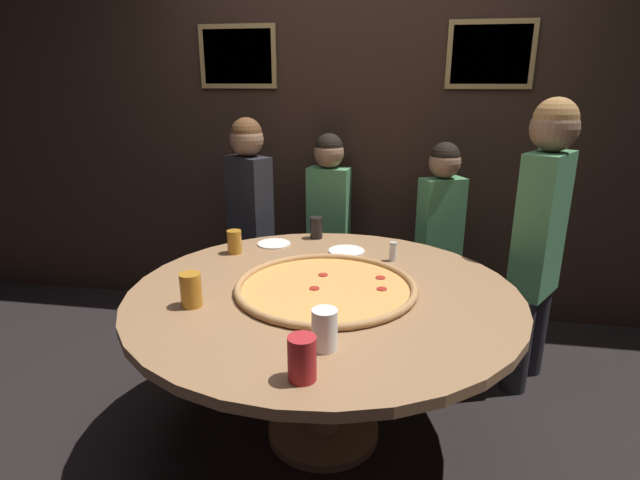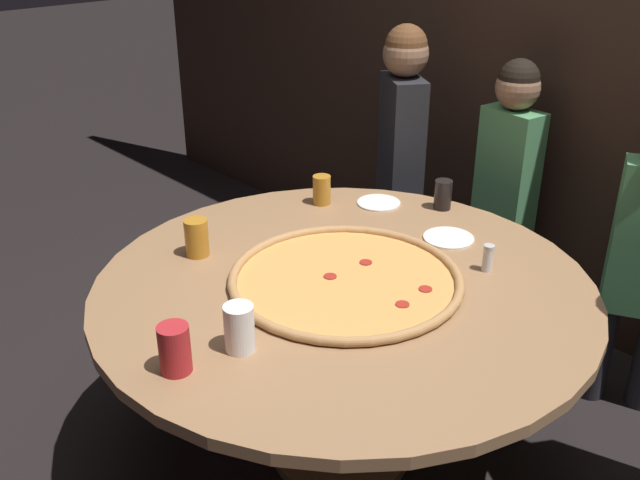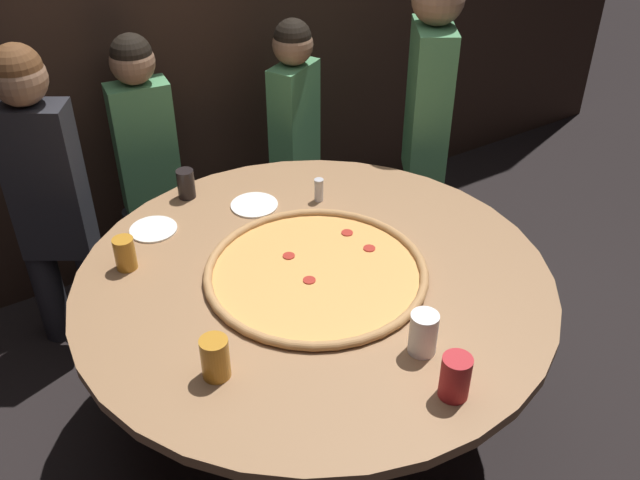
% 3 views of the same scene
% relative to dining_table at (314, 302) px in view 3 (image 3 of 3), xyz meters
% --- Properties ---
extents(ground_plane, '(24.00, 24.00, 0.00)m').
position_rel_dining_table_xyz_m(ground_plane, '(0.00, 0.00, -0.62)').
color(ground_plane, black).
extents(back_wall, '(6.40, 0.08, 2.60)m').
position_rel_dining_table_xyz_m(back_wall, '(0.00, 1.44, 0.69)').
color(back_wall, black).
rests_on(back_wall, ground_plane).
extents(dining_table, '(1.67, 1.67, 0.74)m').
position_rel_dining_table_xyz_m(dining_table, '(0.00, 0.00, 0.00)').
color(dining_table, '#936B47').
rests_on(dining_table, ground_plane).
extents(giant_pizza, '(0.79, 0.79, 0.03)m').
position_rel_dining_table_xyz_m(giant_pizza, '(0.01, -0.00, 0.13)').
color(giant_pizza, '#E0994C').
rests_on(giant_pizza, dining_table).
extents(drink_cup_by_shaker, '(0.08, 0.08, 0.14)m').
position_rel_dining_table_xyz_m(drink_cup_by_shaker, '(-0.49, -0.25, 0.19)').
color(drink_cup_by_shaker, '#BC7A23').
rests_on(drink_cup_by_shaker, dining_table).
extents(drink_cup_front_edge, '(0.09, 0.09, 0.14)m').
position_rel_dining_table_xyz_m(drink_cup_front_edge, '(0.04, -0.68, 0.19)').
color(drink_cup_front_edge, '#B22328').
rests_on(drink_cup_front_edge, dining_table).
extents(drink_cup_far_right, '(0.07, 0.07, 0.12)m').
position_rel_dining_table_xyz_m(drink_cup_far_right, '(-0.16, 0.72, 0.18)').
color(drink_cup_far_right, black).
rests_on(drink_cup_far_right, dining_table).
extents(drink_cup_near_left, '(0.07, 0.07, 0.12)m').
position_rel_dining_table_xyz_m(drink_cup_near_left, '(-0.53, 0.40, 0.18)').
color(drink_cup_near_left, '#BC7A23').
rests_on(drink_cup_near_left, dining_table).
extents(drink_cup_near_right, '(0.09, 0.09, 0.14)m').
position_rel_dining_table_xyz_m(drink_cup_near_right, '(0.08, -0.49, 0.19)').
color(drink_cup_near_right, white).
rests_on(drink_cup_near_right, dining_table).
extents(white_plate_far_back, '(0.19, 0.19, 0.01)m').
position_rel_dining_table_xyz_m(white_plate_far_back, '(0.04, 0.51, 0.12)').
color(white_plate_far_back, white).
rests_on(white_plate_far_back, dining_table).
extents(white_plate_beside_cup, '(0.18, 0.18, 0.01)m').
position_rel_dining_table_xyz_m(white_plate_beside_cup, '(-0.37, 0.57, 0.12)').
color(white_plate_beside_cup, white).
rests_on(white_plate_beside_cup, dining_table).
extents(condiment_shaker, '(0.04, 0.04, 0.10)m').
position_rel_dining_table_xyz_m(condiment_shaker, '(0.28, 0.41, 0.17)').
color(condiment_shaker, silver).
rests_on(condiment_shaker, dining_table).
extents(diner_far_left, '(0.33, 0.19, 1.29)m').
position_rel_dining_table_xyz_m(diner_far_left, '(-0.16, 1.19, 0.11)').
color(diner_far_left, '#232328').
rests_on(diner_far_left, ground_plane).
extents(diner_side_right, '(0.36, 0.29, 1.39)m').
position_rel_dining_table_xyz_m(diner_side_right, '(-0.64, 1.01, 0.17)').
color(diner_side_right, '#232328').
rests_on(diner_side_right, ground_plane).
extents(diner_centre_back, '(0.33, 0.25, 1.26)m').
position_rel_dining_table_xyz_m(diner_centre_back, '(0.55, 1.06, 0.09)').
color(diner_centre_back, '#232328').
rests_on(diner_centre_back, ground_plane).
extents(diner_side_left, '(0.32, 0.40, 1.53)m').
position_rel_dining_table_xyz_m(diner_side_left, '(1.02, 0.63, 0.25)').
color(diner_side_left, '#232328').
rests_on(diner_side_left, ground_plane).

